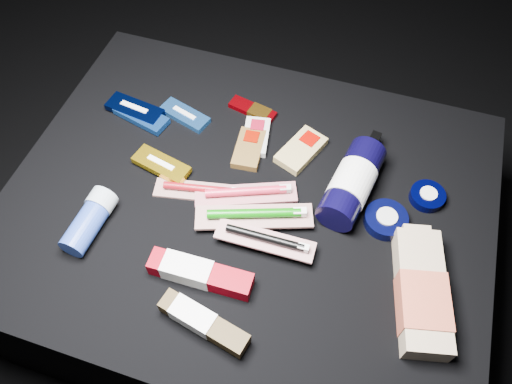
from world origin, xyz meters
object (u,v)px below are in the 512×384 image
(lotion_bottle, at_px, (352,183))
(toothpaste_carton_red, at_px, (196,272))
(bodywash_bottle, at_px, (421,294))
(deodorant_stick, at_px, (90,220))

(lotion_bottle, bearing_deg, toothpaste_carton_red, -121.08)
(lotion_bottle, relative_size, toothpaste_carton_red, 1.29)
(bodywash_bottle, bearing_deg, toothpaste_carton_red, 178.78)
(deodorant_stick, distance_m, toothpaste_carton_red, 0.24)
(deodorant_stick, bearing_deg, toothpaste_carton_red, -5.45)
(lotion_bottle, bearing_deg, bodywash_bottle, -38.62)
(bodywash_bottle, relative_size, toothpaste_carton_red, 1.29)
(deodorant_stick, bearing_deg, lotion_bottle, 29.76)
(bodywash_bottle, xyz_separation_m, toothpaste_carton_red, (-0.40, -0.08, -0.01))
(bodywash_bottle, height_order, toothpaste_carton_red, bodywash_bottle)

